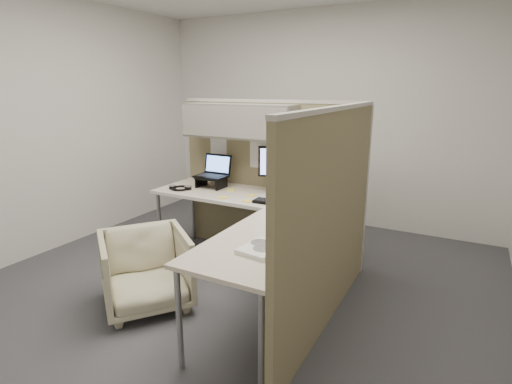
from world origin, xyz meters
The scene contains 20 objects.
ground centered at (0.00, 0.00, 0.00)m, with size 4.50×4.50×0.00m, color #38383D.
partition_back centered at (-0.22, 0.83, 1.10)m, with size 2.00×0.36×1.63m.
partition_right centered at (0.90, -0.07, 0.82)m, with size 0.07×2.03×1.63m.
desk centered at (0.12, 0.13, 0.69)m, with size 2.00×1.98×0.73m.
office_chair centered at (-0.48, -0.57, 0.34)m, with size 0.67×0.62×0.69m, color #B8AE92.
monitor_left centered at (0.12, 0.73, 1.00)m, with size 0.43×0.20×0.47m.
monitor_right centered at (0.62, 0.58, 1.00)m, with size 0.36×0.31×0.47m.
laptop_station centered at (-0.62, 0.63, 0.86)m, with size 0.32×0.27×0.33m.
keyboard centered at (0.25, 0.36, 0.74)m, with size 0.42×0.14×0.02m, color black.
mouse centered at (0.51, 0.28, 0.75)m, with size 0.11×0.07×0.04m, color black.
travel_mug centered at (0.36, 0.58, 0.82)m, with size 0.08×0.08×0.18m.
soda_can_green centered at (0.66, 0.23, 0.79)m, with size 0.07×0.07×0.12m, color black.
soda_can_silver centered at (0.60, 0.47, 0.79)m, with size 0.07×0.07×0.12m, color #268C1E.
sticky_note_c centered at (-0.37, 0.59, 0.73)m, with size 0.08×0.08×0.01m, color yellow.
sticky_note_b centered at (-0.03, 0.31, 0.73)m, with size 0.08×0.08×0.01m, color yellow.
sticky_note_d centered at (-0.08, 0.50, 0.73)m, with size 0.08×0.08×0.01m, color yellow.
sticky_note_a centered at (-0.28, 0.31, 0.73)m, with size 0.08×0.08×0.01m, color yellow.
headphones centered at (-0.85, 0.38, 0.75)m, with size 0.24×0.24×0.03m.
paper_stack centered at (0.62, -0.64, 0.75)m, with size 0.26×0.31×0.03m.
desk_clock centered at (0.59, -0.27, 0.78)m, with size 0.06×0.10×0.10m.
Camera 1 is at (1.71, -2.77, 1.76)m, focal length 28.00 mm.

